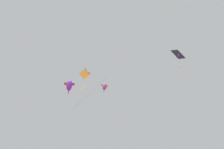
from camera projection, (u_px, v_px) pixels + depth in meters
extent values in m
cube|color=orange|center=(85.00, 74.00, 27.65)|extent=(1.27, 0.65, 1.38)
cylinder|color=blue|center=(85.00, 74.00, 27.67)|extent=(0.16, 0.57, 1.54)
cylinder|color=blue|center=(85.00, 73.00, 27.73)|extent=(0.98, 0.64, 0.03)
cylinder|color=#47474C|center=(83.00, 81.00, 27.18)|extent=(0.04, 0.04, 0.28)
cube|color=yellow|center=(83.00, 81.00, 27.08)|extent=(0.06, 0.17, 0.06)
cylinder|color=#47474C|center=(84.00, 82.00, 26.99)|extent=(0.06, 0.15, 0.29)
cube|color=yellow|center=(84.00, 83.00, 26.90)|extent=(0.16, 0.09, 0.06)
cylinder|color=#47474C|center=(84.00, 84.00, 26.79)|extent=(0.02, 0.02, 0.28)
cube|color=yellow|center=(84.00, 85.00, 26.69)|extent=(0.17, 0.07, 0.06)
cylinder|color=#47474C|center=(84.00, 86.00, 26.58)|extent=(0.02, 0.04, 0.28)
cube|color=yellow|center=(84.00, 87.00, 26.48)|extent=(0.16, 0.10, 0.06)
cylinder|color=#47474C|center=(83.00, 88.00, 26.36)|extent=(0.03, 0.18, 0.29)
cube|color=yellow|center=(82.00, 88.00, 26.23)|extent=(0.13, 0.14, 0.06)
cylinder|color=#47474C|center=(82.00, 89.00, 26.11)|extent=(0.03, 0.10, 0.29)
cube|color=yellow|center=(81.00, 90.00, 25.98)|extent=(0.10, 0.16, 0.06)
cylinder|color=#47474C|center=(91.00, 92.00, 23.89)|extent=(3.70, 0.54, 6.55)
pyramid|color=black|center=(178.00, 55.00, 38.72)|extent=(2.36, 0.32, 1.50)
cube|color=purple|center=(177.00, 56.00, 38.70)|extent=(0.05, 0.67, 0.76)
cube|color=purple|center=(178.00, 52.00, 39.12)|extent=(0.59, 0.07, 0.16)
cylinder|color=#47474C|center=(179.00, 58.00, 38.13)|extent=(0.03, 0.03, 0.28)
cube|color=yellow|center=(179.00, 59.00, 38.02)|extent=(0.13, 0.14, 0.06)
cylinder|color=#47474C|center=(179.00, 60.00, 37.95)|extent=(0.03, 0.14, 0.29)
cube|color=yellow|center=(180.00, 60.00, 37.87)|extent=(0.11, 0.15, 0.06)
cylinder|color=#47474C|center=(180.00, 61.00, 37.76)|extent=(0.05, 0.04, 0.28)
cube|color=yellow|center=(180.00, 61.00, 37.66)|extent=(0.09, 0.16, 0.06)
cylinder|color=#47474C|center=(180.00, 62.00, 37.55)|extent=(0.04, 0.10, 0.29)
cube|color=yellow|center=(180.00, 62.00, 37.44)|extent=(0.17, 0.06, 0.06)
cylinder|color=#47474C|center=(180.00, 63.00, 37.32)|extent=(0.02, 0.12, 0.29)
cube|color=yellow|center=(180.00, 63.00, 37.19)|extent=(0.08, 0.17, 0.06)
cylinder|color=#47474C|center=(180.00, 64.00, 37.08)|extent=(0.02, 0.08, 0.28)
cube|color=yellow|center=(180.00, 64.00, 36.97)|extent=(0.10, 0.16, 0.06)
cylinder|color=#47474C|center=(180.00, 65.00, 36.87)|extent=(0.03, 0.06, 0.28)
cube|color=yellow|center=(181.00, 66.00, 36.77)|extent=(0.14, 0.12, 0.06)
cylinder|color=#47474C|center=(181.00, 66.00, 36.70)|extent=(0.05, 0.14, 0.29)
cube|color=yellow|center=(181.00, 67.00, 36.63)|extent=(0.12, 0.14, 0.06)
cylinder|color=#47474C|center=(182.00, 68.00, 36.55)|extent=(0.01, 0.10, 0.28)
cube|color=yellow|center=(182.00, 69.00, 36.46)|extent=(0.14, 0.13, 0.06)
ellipsoid|color=purple|center=(69.00, 85.00, 36.12)|extent=(1.37, 1.62, 1.96)
cube|color=red|center=(66.00, 84.00, 36.18)|extent=(0.67, 0.44, 0.39)
cube|color=red|center=(72.00, 84.00, 36.24)|extent=(0.67, 0.44, 0.39)
cube|color=red|center=(68.00, 92.00, 35.69)|extent=(0.35, 0.70, 0.73)
sphere|color=black|center=(68.00, 83.00, 36.66)|extent=(0.20, 0.22, 0.18)
sphere|color=black|center=(71.00, 83.00, 36.69)|extent=(0.20, 0.22, 0.18)
ellipsoid|color=#DB2D93|center=(104.00, 87.00, 34.35)|extent=(0.75, 0.87, 1.30)
cube|color=green|center=(103.00, 85.00, 34.37)|extent=(0.44, 0.18, 0.27)
cube|color=green|center=(107.00, 86.00, 34.49)|extent=(0.44, 0.18, 0.27)
cube|color=green|center=(104.00, 91.00, 33.94)|extent=(0.14, 0.45, 0.45)
sphere|color=black|center=(103.00, 85.00, 34.72)|extent=(0.12, 0.13, 0.11)
sphere|color=black|center=(105.00, 85.00, 34.79)|extent=(0.12, 0.13, 0.11)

